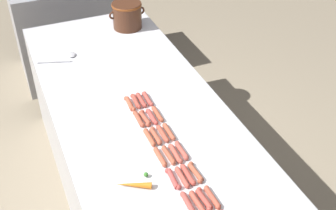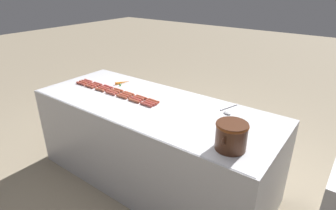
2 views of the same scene
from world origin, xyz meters
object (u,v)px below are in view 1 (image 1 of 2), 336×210
object	(u,v)px
hot_dog_24	(182,150)
hot_dog_27	(148,99)
hot_dog_17	(175,154)
hot_dog_19	(152,117)
hot_dog_20	(141,100)
bean_pot	(127,14)
hot_dog_18	(163,134)
serving_spoon	(66,57)
carrot	(134,184)
hot_dog_6	(130,104)
hot_dog_16	(188,175)
hot_dog_8	(197,203)
hot_dog_3	(160,157)
hot_dog_4	(149,137)
hot_dog_10	(168,155)
hot_dog_23	(196,172)
hot_dog_26	(158,114)
hot_dog_1	(188,204)
hot_dog_15	(204,199)
hot_dog_5	(139,119)
hot_dog_9	(182,177)
hot_dog_13	(136,101)
hot_dog_22	(212,197)
back_cabinet	(66,28)
hot_dog_2	(173,179)
hot_dog_12	(145,118)
hot_dog_25	(169,132)
hot_dog_11	(156,136)

from	to	relation	value
hot_dog_24	hot_dog_27	size ratio (longest dim) A/B	1.00
hot_dog_17	hot_dog_19	distance (m)	0.32
hot_dog_20	bean_pot	world-z (taller)	bean_pot
hot_dog_18	hot_dog_17	bearing A→B (deg)	-89.69
serving_spoon	carrot	bearing A→B (deg)	-88.18
hot_dog_6	hot_dog_16	xyz separation A→B (m)	(0.07, -0.63, 0.00)
hot_dog_8	hot_dog_3	bearing A→B (deg)	96.94
hot_dog_4	hot_dog_10	distance (m)	0.16
hot_dog_23	hot_dog_26	xyz separation A→B (m)	(-0.00, 0.48, 0.00)
hot_dog_1	hot_dog_26	distance (m)	0.65
hot_dog_1	hot_dog_16	world-z (taller)	same
serving_spoon	hot_dog_15	bearing A→B (deg)	-78.48
hot_dog_5	hot_dog_20	world-z (taller)	same
hot_dog_9	hot_dog_13	bearing A→B (deg)	90.00
hot_dog_22	bean_pot	xyz separation A→B (m)	(0.19, 1.73, 0.10)
hot_dog_27	serving_spoon	size ratio (longest dim) A/B	0.53
hot_dog_3	hot_dog_27	size ratio (longest dim) A/B	1.00
hot_dog_6	hot_dog_27	distance (m)	0.11
back_cabinet	hot_dog_6	size ratio (longest dim) A/B	6.65
hot_dog_24	hot_dog_23	bearing A→B (deg)	-90.38
hot_dog_5	hot_dog_8	bearing A→B (deg)	-86.77
hot_dog_2	hot_dog_3	xyz separation A→B (m)	(0.00, 0.16, 0.00)
hot_dog_5	hot_dog_13	size ratio (longest dim) A/B	1.00
hot_dog_12	hot_dog_26	xyz separation A→B (m)	(0.08, 0.01, 0.00)
hot_dog_3	hot_dog_15	size ratio (longest dim) A/B	1.00
hot_dog_3	hot_dog_13	world-z (taller)	same
hot_dog_3	hot_dog_10	distance (m)	0.04
hot_dog_1	hot_dog_10	distance (m)	0.32
back_cabinet	bean_pot	bearing A→B (deg)	-72.46
hot_dog_26	hot_dog_16	bearing A→B (deg)	-94.70
back_cabinet	hot_dog_1	xyz separation A→B (m)	(0.01, -2.69, 0.41)
hot_dog_22	hot_dog_25	distance (m)	0.49
hot_dog_8	hot_dog_18	bearing A→B (deg)	85.55
hot_dog_27	hot_dog_10	bearing A→B (deg)	-98.58
hot_dog_17	bean_pot	xyz separation A→B (m)	(0.23, 1.41, 0.10)
hot_dog_6	hot_dog_8	distance (m)	0.80
hot_dog_11	hot_dog_24	size ratio (longest dim) A/B	1.00
hot_dog_4	hot_dog_9	size ratio (longest dim) A/B	1.00
hot_dog_3	hot_dog_8	xyz separation A→B (m)	(0.04, -0.33, 0.00)
hot_dog_5	hot_dog_12	xyz separation A→B (m)	(0.03, -0.01, 0.00)
back_cabinet	hot_dog_8	distance (m)	2.73
hot_dog_6	hot_dog_19	distance (m)	0.18
bean_pot	hot_dog_3	bearing A→B (deg)	-102.33
hot_dog_2	hot_dog_22	xyz separation A→B (m)	(0.12, -0.17, 0.00)
hot_dog_5	hot_dog_9	distance (m)	0.49
hot_dog_3	hot_dog_20	size ratio (longest dim) A/B	1.00
hot_dog_13	carrot	bearing A→B (deg)	-110.26
hot_dog_15	hot_dog_1	bearing A→B (deg)	176.21
hot_dog_16	hot_dog_20	bearing A→B (deg)	89.94
hot_dog_18	hot_dog_22	distance (m)	0.48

